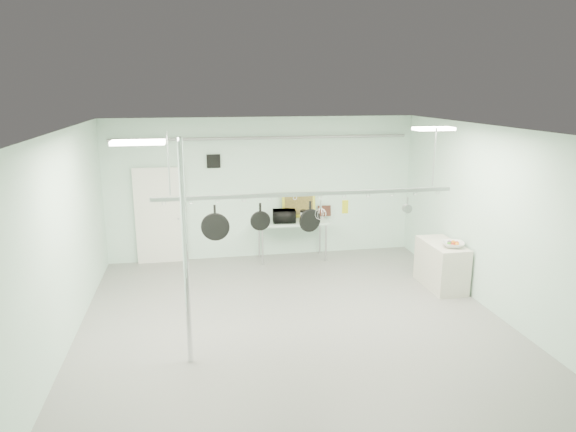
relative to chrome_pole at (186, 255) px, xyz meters
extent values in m
plane|color=gray|center=(1.70, 0.60, -1.60)|extent=(8.00, 8.00, 0.00)
cube|color=silver|center=(1.70, 0.60, 1.59)|extent=(7.00, 8.00, 0.02)
cube|color=silver|center=(1.70, 4.59, 0.00)|extent=(7.00, 0.02, 3.20)
cube|color=silver|center=(5.19, 0.60, 0.00)|extent=(0.02, 8.00, 3.20)
cube|color=silver|center=(-0.60, 4.54, -0.55)|extent=(1.10, 0.10, 2.20)
cube|color=black|center=(0.60, 4.57, 0.65)|extent=(0.30, 0.04, 0.30)
cylinder|color=gray|center=(1.70, 4.50, 1.15)|extent=(6.60, 0.07, 0.07)
cylinder|color=silver|center=(0.00, 0.00, 0.00)|extent=(0.08, 0.08, 3.20)
cube|color=#ADCBB7|center=(2.30, 4.20, -0.72)|extent=(1.60, 0.70, 0.05)
cylinder|color=#B7B7BC|center=(1.58, 3.92, -1.17)|extent=(0.04, 0.04, 0.86)
cylinder|color=#B7B7BC|center=(1.58, 4.48, -1.17)|extent=(0.04, 0.04, 0.86)
cylinder|color=#B7B7BC|center=(3.02, 3.92, -1.17)|extent=(0.04, 0.04, 0.86)
cylinder|color=#B7B7BC|center=(3.02, 4.48, -1.17)|extent=(0.04, 0.04, 0.86)
cube|color=beige|center=(4.85, 2.00, -1.15)|extent=(0.60, 1.20, 0.90)
cube|color=#B7B7BC|center=(1.90, 0.90, 0.60)|extent=(4.80, 0.06, 0.06)
cylinder|color=#B7B7BC|center=(-0.20, 0.90, 1.10)|extent=(0.02, 0.02, 0.94)
cylinder|color=#B7B7BC|center=(4.00, 0.90, 1.10)|extent=(0.02, 0.02, 0.94)
cube|color=white|center=(-0.50, -0.20, 1.56)|extent=(0.65, 0.30, 0.05)
cube|color=white|center=(4.10, 1.20, 1.56)|extent=(0.65, 0.30, 0.05)
imported|color=black|center=(2.10, 4.12, -0.56)|extent=(0.54, 0.39, 0.28)
cylinder|color=white|center=(2.56, 4.16, -0.59)|extent=(0.17, 0.17, 0.20)
cube|color=gold|center=(2.51, 4.50, -0.41)|extent=(0.79, 0.18, 0.58)
cube|color=#361A12|center=(3.12, 4.50, -0.57)|extent=(0.30, 0.10, 0.25)
imported|color=silver|center=(4.91, 1.73, -0.65)|extent=(0.52, 0.52, 0.10)
camera|label=1|loc=(0.16, -6.79, 2.21)|focal=32.00mm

